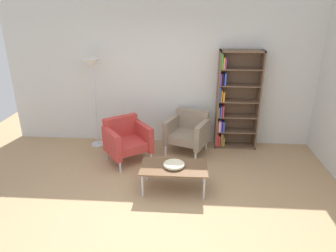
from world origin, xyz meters
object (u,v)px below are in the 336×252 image
armchair_near_window (126,139)px  bookshelf_tall (234,102)px  floor_lamp_torchiere (92,74)px  coffee_table_low (174,168)px  decorative_bowl (174,164)px  armchair_corner_red (188,131)px

armchair_near_window → bookshelf_tall: bearing=-15.3°
floor_lamp_torchiere → bookshelf_tall: bearing=3.2°
bookshelf_tall → floor_lamp_torchiere: size_ratio=1.09×
coffee_table_low → decorative_bowl: decorative_bowl is taller
decorative_bowl → armchair_corner_red: armchair_corner_red is taller
armchair_corner_red → floor_lamp_torchiere: size_ratio=0.52×
coffee_table_low → armchair_near_window: bearing=134.8°
coffee_table_low → floor_lamp_torchiere: size_ratio=0.57×
bookshelf_tall → armchair_near_window: (-1.96, -0.76, -0.51)m
bookshelf_tall → armchair_corner_red: (-0.87, -0.32, -0.51)m
floor_lamp_torchiere → armchair_corner_red: bearing=-5.3°
bookshelf_tall → floor_lamp_torchiere: bookshelf_tall is taller
bookshelf_tall → armchair_near_window: size_ratio=2.01×
decorative_bowl → armchair_near_window: size_ratio=0.34×
armchair_near_window → floor_lamp_torchiere: 1.39m
floor_lamp_torchiere → armchair_near_window: bearing=-40.5°
decorative_bowl → armchair_near_window: 1.28m
bookshelf_tall → coffee_table_low: 2.05m
coffee_table_low → armchair_corner_red: size_ratio=1.11×
coffee_table_low → armchair_corner_red: bearing=81.7°
coffee_table_low → decorative_bowl: bearing=0.0°
bookshelf_tall → coffee_table_low: size_ratio=1.90×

